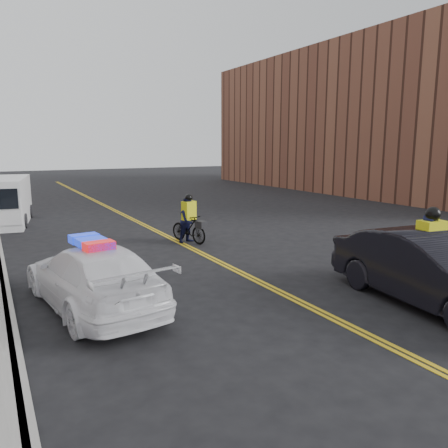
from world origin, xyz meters
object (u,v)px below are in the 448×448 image
object	(u,v)px
police_cruiser	(93,276)
cyclist_far	(189,223)
dark_sedan	(433,270)
cargo_van	(5,202)
cyclist_near	(429,268)

from	to	relation	value
police_cruiser	cyclist_far	world-z (taller)	cyclist_far
police_cruiser	dark_sedan	xyz separation A→B (m)	(6.76, -3.57, 0.12)
dark_sedan	cyclist_far	xyz separation A→B (m)	(-2.14, 8.65, -0.12)
cyclist_far	dark_sedan	bearing A→B (deg)	-94.35
dark_sedan	cargo_van	bearing A→B (deg)	122.34
dark_sedan	cyclist_near	xyz separation A→B (m)	(0.29, 0.32, -0.07)
cyclist_near	cargo_van	bearing A→B (deg)	125.09
cargo_van	cyclist_far	distance (m)	9.61
dark_sedan	cyclist_near	size ratio (longest dim) A/B	2.19
police_cruiser	cyclist_far	size ratio (longest dim) A/B	2.74
police_cruiser	cargo_van	world-z (taller)	cargo_van
cyclist_near	cyclist_far	xyz separation A→B (m)	(-2.43, 8.32, -0.05)
cyclist_far	cyclist_near	bearing A→B (deg)	-91.95
cargo_van	cyclist_far	bearing A→B (deg)	-42.99
cargo_van	cyclist_far	size ratio (longest dim) A/B	2.83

